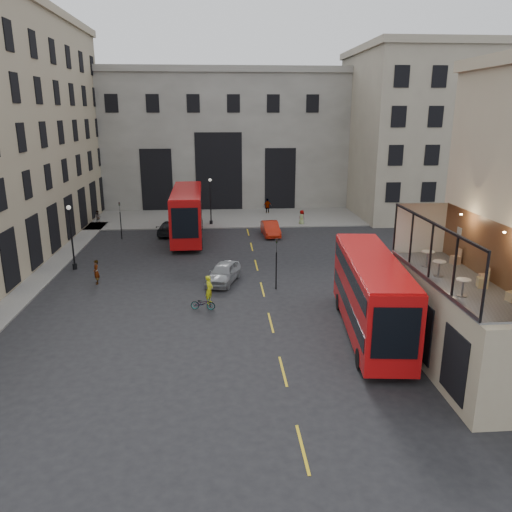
{
  "coord_description": "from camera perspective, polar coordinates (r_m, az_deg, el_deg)",
  "views": [
    {
      "loc": [
        -5.0,
        -22.17,
        12.47
      ],
      "look_at": [
        -2.58,
        10.46,
        3.0
      ],
      "focal_mm": 35.0,
      "sensor_mm": 36.0,
      "label": 1
    }
  ],
  "objects": [
    {
      "name": "pedestrian_a",
      "position": [
        60.37,
        -17.61,
        4.22
      ],
      "size": [
        0.77,
        0.6,
        1.58
      ],
      "primitive_type": "imported",
      "rotation": [
        0.0,
        0.0,
        -0.0
      ],
      "color": "gray",
      "rests_on": "ground"
    },
    {
      "name": "gateway",
      "position": [
        70.23,
        -4.35,
        13.57
      ],
      "size": [
        35.0,
        10.6,
        18.0
      ],
      "color": "#9E9C93",
      "rests_on": "ground"
    },
    {
      "name": "cafe_chair_d",
      "position": [
        28.84,
        21.85,
        -0.35
      ],
      "size": [
        0.5,
        0.5,
        0.85
      ],
      "color": "tan",
      "rests_on": "cafe_floor"
    },
    {
      "name": "cafe_chair_a",
      "position": [
        24.23,
        27.24,
        -4.08
      ],
      "size": [
        0.47,
        0.47,
        0.79
      ],
      "color": "tan",
      "rests_on": "cafe_floor"
    },
    {
      "name": "bus_near",
      "position": [
        29.19,
        12.99,
        -4.03
      ],
      "size": [
        3.81,
        11.86,
        4.65
      ],
      "color": "red",
      "rests_on": "ground"
    },
    {
      "name": "pedestrian_c",
      "position": [
        63.52,
        1.32,
        5.71
      ],
      "size": [
        1.23,
        0.78,
        1.95
      ],
      "primitive_type": "imported",
      "rotation": [
        0.0,
        0.0,
        3.43
      ],
      "color": "gray",
      "rests_on": "ground"
    },
    {
      "name": "cafe_chair_b",
      "position": [
        25.49,
        24.49,
        -2.71
      ],
      "size": [
        0.54,
        0.54,
        0.89
      ],
      "color": "tan",
      "rests_on": "cafe_floor"
    },
    {
      "name": "cafe_table_near",
      "position": [
        23.88,
        22.58,
        -3.07
      ],
      "size": [
        0.63,
        0.63,
        0.79
      ],
      "color": "silver",
      "rests_on": "cafe_floor"
    },
    {
      "name": "traffic_light_far",
      "position": [
        52.14,
        -15.26,
        4.46
      ],
      "size": [
        0.16,
        0.2,
        3.8
      ],
      "color": "black",
      "rests_on": "ground"
    },
    {
      "name": "bus_far",
      "position": [
        50.96,
        -7.87,
        5.08
      ],
      "size": [
        3.24,
        12.7,
        5.04
      ],
      "color": "#A60B0C",
      "rests_on": "ground"
    },
    {
      "name": "street_lamp_a",
      "position": [
        43.12,
        -20.27,
        1.61
      ],
      "size": [
        0.36,
        0.36,
        5.33
      ],
      "color": "black",
      "rests_on": "ground"
    },
    {
      "name": "cafe_floor",
      "position": [
        26.2,
        22.06,
        -2.68
      ],
      "size": [
        3.0,
        10.0,
        0.1
      ],
      "primitive_type": "cube",
      "color": "slate",
      "rests_on": "host_frontage"
    },
    {
      "name": "cyclist",
      "position": [
        33.76,
        -5.37,
        -3.84
      ],
      "size": [
        0.67,
        0.82,
        1.95
      ],
      "primitive_type": "imported",
      "rotation": [
        0.0,
        0.0,
        1.25
      ],
      "color": "yellow",
      "rests_on": "ground"
    },
    {
      "name": "host_frontage",
      "position": [
        26.98,
        21.54,
        -7.31
      ],
      "size": [
        3.0,
        11.0,
        4.5
      ],
      "primitive_type": "cube",
      "color": "tan",
      "rests_on": "ground"
    },
    {
      "name": "car_c",
      "position": [
        53.45,
        -9.74,
        3.2
      ],
      "size": [
        2.8,
        5.22,
        1.44
      ],
      "primitive_type": "imported",
      "rotation": [
        0.0,
        0.0,
        2.98
      ],
      "color": "black",
      "rests_on": "ground"
    },
    {
      "name": "car_b",
      "position": [
        52.19,
        1.67,
        3.15
      ],
      "size": [
        1.81,
        4.61,
        1.49
      ],
      "primitive_type": "imported",
      "rotation": [
        0.0,
        0.0,
        0.05
      ],
      "color": "#AB1B0A",
      "rests_on": "ground"
    },
    {
      "name": "building_right",
      "position": [
        67.01,
        18.2,
        13.59
      ],
      "size": [
        16.6,
        18.6,
        20.0
      ],
      "color": "#A59C85",
      "rests_on": "ground"
    },
    {
      "name": "bicycle",
      "position": [
        32.93,
        -6.09,
        -5.41
      ],
      "size": [
        1.69,
        0.86,
        0.85
      ],
      "primitive_type": "imported",
      "rotation": [
        0.0,
        0.0,
        1.38
      ],
      "color": "gray",
      "rests_on": "ground"
    },
    {
      "name": "car_a",
      "position": [
        37.8,
        -3.75,
        -1.93
      ],
      "size": [
        3.12,
        4.84,
        1.53
      ],
      "primitive_type": "imported",
      "rotation": [
        0.0,
        0.0,
        -0.32
      ],
      "color": "gray",
      "rests_on": "ground"
    },
    {
      "name": "pedestrian_d",
      "position": [
        57.44,
        5.25,
        4.4
      ],
      "size": [
        0.96,
        0.99,
        1.71
      ],
      "primitive_type": "imported",
      "rotation": [
        0.0,
        0.0,
        2.31
      ],
      "color": "gray",
      "rests_on": "ground"
    },
    {
      "name": "ground",
      "position": [
        25.92,
        7.6,
        -12.77
      ],
      "size": [
        140.0,
        140.0,
        0.0
      ],
      "primitive_type": "plane",
      "color": "black",
      "rests_on": "ground"
    },
    {
      "name": "pavement_far",
      "position": [
        61.45,
        -5.1,
        4.42
      ],
      "size": [
        40.0,
        12.0,
        0.12
      ],
      "primitive_type": "cube",
      "color": "slate",
      "rests_on": "ground"
    },
    {
      "name": "cafe_chair_c",
      "position": [
        26.25,
        24.59,
        -2.28
      ],
      "size": [
        0.44,
        0.44,
        0.78
      ],
      "color": "tan",
      "rests_on": "cafe_floor"
    },
    {
      "name": "cafe_table_far",
      "position": [
        27.76,
        19.02,
        -0.04
      ],
      "size": [
        0.67,
        0.67,
        0.84
      ],
      "color": "beige",
      "rests_on": "cafe_floor"
    },
    {
      "name": "traffic_light_near",
      "position": [
        35.84,
        2.34,
        -0.15
      ],
      "size": [
        0.16,
        0.2,
        3.8
      ],
      "color": "black",
      "rests_on": "ground"
    },
    {
      "name": "pedestrian_e",
      "position": [
        39.28,
        -17.8,
        -1.76
      ],
      "size": [
        0.64,
        0.78,
        1.84
      ],
      "primitive_type": "imported",
      "rotation": [
        0.0,
        0.0,
        5.05
      ],
      "color": "gray",
      "rests_on": "ground"
    },
    {
      "name": "cafe_table_mid",
      "position": [
        26.32,
        20.2,
        -1.1
      ],
      "size": [
        0.63,
        0.63,
        0.79
      ],
      "color": "beige",
      "rests_on": "cafe_floor"
    },
    {
      "name": "pedestrian_b",
      "position": [
        58.22,
        -8.22,
        4.43
      ],
      "size": [
        1.03,
        1.23,
        1.65
      ],
      "primitive_type": "imported",
      "rotation": [
        0.0,
        0.0,
        1.09
      ],
      "color": "gray",
      "rests_on": "ground"
    },
    {
      "name": "street_lamp_b",
      "position": [
        57.08,
        -5.2,
        5.9
      ],
      "size": [
        0.36,
        0.36,
        5.33
      ],
      "color": "black",
      "rests_on": "ground"
    }
  ]
}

